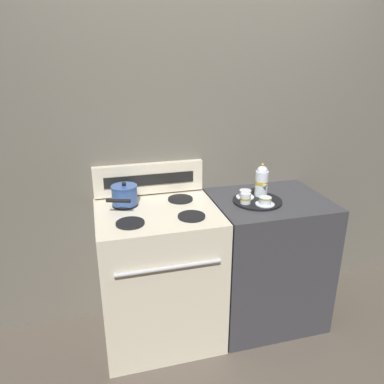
% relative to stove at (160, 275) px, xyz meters
% --- Properties ---
extents(ground_plane, '(6.00, 6.00, 0.00)m').
position_rel_stove_xyz_m(ground_plane, '(0.38, 0.00, -0.46)').
color(ground_plane, brown).
extents(wall_back, '(6.00, 0.05, 2.20)m').
position_rel_stove_xyz_m(wall_back, '(0.38, 0.34, 0.64)').
color(wall_back, '#666056').
rests_on(wall_back, ground).
extents(stove, '(0.75, 0.66, 0.93)m').
position_rel_stove_xyz_m(stove, '(0.00, 0.00, 0.00)').
color(stove, beige).
rests_on(stove, ground).
extents(control_panel, '(0.74, 0.05, 0.21)m').
position_rel_stove_xyz_m(control_panel, '(0.00, 0.29, 0.58)').
color(control_panel, beige).
rests_on(control_panel, stove).
extents(side_counter, '(0.75, 0.63, 0.92)m').
position_rel_stove_xyz_m(side_counter, '(0.76, 0.00, -0.00)').
color(side_counter, '#38383D').
rests_on(side_counter, ground).
extents(saucepan, '(0.20, 0.26, 0.15)m').
position_rel_stove_xyz_m(saucepan, '(-0.18, 0.14, 0.53)').
color(saucepan, '#335193').
rests_on(saucepan, stove).
extents(serving_tray, '(0.32, 0.32, 0.01)m').
position_rel_stove_xyz_m(serving_tray, '(0.66, -0.02, 0.47)').
color(serving_tray, black).
rests_on(serving_tray, side_counter).
extents(teapot, '(0.09, 0.14, 0.22)m').
position_rel_stove_xyz_m(teapot, '(0.71, 0.04, 0.58)').
color(teapot, silver).
rests_on(teapot, serving_tray).
extents(teacup_left, '(0.12, 0.12, 0.05)m').
position_rel_stove_xyz_m(teacup_left, '(0.60, 0.04, 0.50)').
color(teacup_left, silver).
rests_on(teacup_left, serving_tray).
extents(teacup_right, '(0.12, 0.12, 0.05)m').
position_rel_stove_xyz_m(teacup_right, '(0.67, -0.11, 0.50)').
color(teacup_right, silver).
rests_on(teacup_right, serving_tray).
extents(creamer_jug, '(0.07, 0.07, 0.07)m').
position_rel_stove_xyz_m(creamer_jug, '(0.56, -0.05, 0.51)').
color(creamer_jug, silver).
rests_on(creamer_jug, serving_tray).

